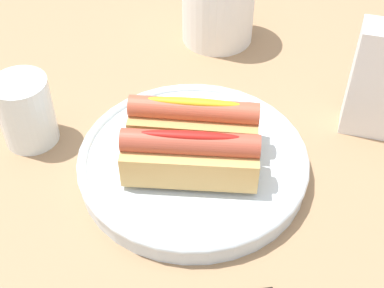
{
  "coord_description": "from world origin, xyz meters",
  "views": [
    {
      "loc": [
        0.13,
        -0.43,
        0.48
      ],
      "look_at": [
        0.01,
        -0.0,
        0.05
      ],
      "focal_mm": 50.81,
      "sensor_mm": 36.0,
      "label": 1
    }
  ],
  "objects": [
    {
      "name": "ground_plane",
      "position": [
        0.0,
        0.0,
        0.0
      ],
      "size": [
        2.4,
        2.4,
        0.0
      ],
      "primitive_type": "plane",
      "color": "#9E7A56"
    },
    {
      "name": "paper_towel_roll",
      "position": [
        -0.03,
        0.29,
        0.07
      ],
      "size": [
        0.11,
        0.11,
        0.13
      ],
      "color": "white",
      "rests_on": "ground_plane"
    },
    {
      "name": "hotdog_front",
      "position": [
        0.02,
        -0.03,
        0.06
      ],
      "size": [
        0.16,
        0.08,
        0.06
      ],
      "color": "tan",
      "rests_on": "serving_bowl"
    },
    {
      "name": "serving_bowl",
      "position": [
        0.01,
        -0.0,
        0.02
      ],
      "size": [
        0.27,
        0.27,
        0.03
      ],
      "color": "silver",
      "rests_on": "ground_plane"
    },
    {
      "name": "hotdog_back",
      "position": [
        0.01,
        0.02,
        0.06
      ],
      "size": [
        0.16,
        0.07,
        0.06
      ],
      "color": "tan",
      "rests_on": "serving_bowl"
    },
    {
      "name": "water_glass",
      "position": [
        -0.2,
        -0.0,
        0.04
      ],
      "size": [
        0.07,
        0.07,
        0.09
      ],
      "color": "white",
      "rests_on": "ground_plane"
    }
  ]
}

